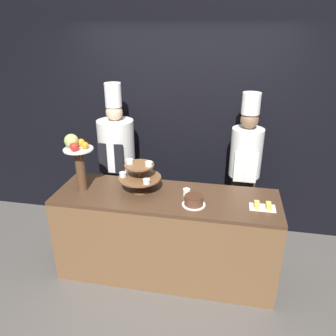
{
  "coord_description": "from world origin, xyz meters",
  "views": [
    {
      "loc": [
        0.55,
        -2.41,
        2.44
      ],
      "look_at": [
        0.0,
        0.44,
        1.17
      ],
      "focal_mm": 35.0,
      "sensor_mm": 36.0,
      "label": 1
    }
  ],
  "objects_px": {
    "fruit_pedestal": "(78,156)",
    "cake_square_tray": "(263,206)",
    "tiered_stand": "(140,175)",
    "chef_left": "(117,158)",
    "cake_round": "(194,201)",
    "chef_center_left": "(245,165)",
    "cup_white": "(187,192)"
  },
  "relations": [
    {
      "from": "fruit_pedestal",
      "to": "chef_left",
      "type": "bearing_deg",
      "value": 78.07
    },
    {
      "from": "chef_left",
      "to": "tiered_stand",
      "type": "bearing_deg",
      "value": -53.62
    },
    {
      "from": "cake_round",
      "to": "chef_center_left",
      "type": "bearing_deg",
      "value": 59.3
    },
    {
      "from": "cup_white",
      "to": "chef_left",
      "type": "distance_m",
      "value": 1.11
    },
    {
      "from": "fruit_pedestal",
      "to": "cake_round",
      "type": "bearing_deg",
      "value": -5.02
    },
    {
      "from": "cake_square_tray",
      "to": "chef_center_left",
      "type": "height_order",
      "value": "chef_center_left"
    },
    {
      "from": "cup_white",
      "to": "tiered_stand",
      "type": "bearing_deg",
      "value": 178.64
    },
    {
      "from": "chef_center_left",
      "to": "cake_square_tray",
      "type": "bearing_deg",
      "value": -78.34
    },
    {
      "from": "cake_square_tray",
      "to": "chef_center_left",
      "type": "xyz_separation_m",
      "value": [
        -0.15,
        0.73,
        0.08
      ]
    },
    {
      "from": "tiered_stand",
      "to": "chef_left",
      "type": "relative_size",
      "value": 0.23
    },
    {
      "from": "cup_white",
      "to": "chef_center_left",
      "type": "height_order",
      "value": "chef_center_left"
    },
    {
      "from": "cake_round",
      "to": "cup_white",
      "type": "distance_m",
      "value": 0.2
    },
    {
      "from": "cake_round",
      "to": "chef_center_left",
      "type": "height_order",
      "value": "chef_center_left"
    },
    {
      "from": "chef_center_left",
      "to": "tiered_stand",
      "type": "bearing_deg",
      "value": -149.63
    },
    {
      "from": "fruit_pedestal",
      "to": "cake_square_tray",
      "type": "height_order",
      "value": "fruit_pedestal"
    },
    {
      "from": "cup_white",
      "to": "chef_center_left",
      "type": "bearing_deg",
      "value": 47.68
    },
    {
      "from": "chef_center_left",
      "to": "cup_white",
      "type": "bearing_deg",
      "value": -132.32
    },
    {
      "from": "cup_white",
      "to": "fruit_pedestal",
      "type": "bearing_deg",
      "value": -176.0
    },
    {
      "from": "tiered_stand",
      "to": "cake_square_tray",
      "type": "relative_size",
      "value": 1.83
    },
    {
      "from": "fruit_pedestal",
      "to": "tiered_stand",
      "type": "bearing_deg",
      "value": 8.22
    },
    {
      "from": "tiered_stand",
      "to": "cake_round",
      "type": "relative_size",
      "value": 1.95
    },
    {
      "from": "tiered_stand",
      "to": "fruit_pedestal",
      "type": "relative_size",
      "value": 0.74
    },
    {
      "from": "cup_white",
      "to": "cake_square_tray",
      "type": "xyz_separation_m",
      "value": [
        0.71,
        -0.11,
        -0.02
      ]
    },
    {
      "from": "cake_square_tray",
      "to": "fruit_pedestal",
      "type": "bearing_deg",
      "value": 178.85
    },
    {
      "from": "tiered_stand",
      "to": "cup_white",
      "type": "bearing_deg",
      "value": -1.36
    },
    {
      "from": "cup_white",
      "to": "chef_left",
      "type": "bearing_deg",
      "value": 146.11
    },
    {
      "from": "cake_square_tray",
      "to": "cake_round",
      "type": "bearing_deg",
      "value": -173.93
    },
    {
      "from": "cup_white",
      "to": "chef_left",
      "type": "height_order",
      "value": "chef_left"
    },
    {
      "from": "fruit_pedestal",
      "to": "cake_square_tray",
      "type": "distance_m",
      "value": 1.81
    },
    {
      "from": "fruit_pedestal",
      "to": "cup_white",
      "type": "bearing_deg",
      "value": 4.0
    },
    {
      "from": "cake_round",
      "to": "chef_center_left",
      "type": "distance_m",
      "value": 0.92
    },
    {
      "from": "fruit_pedestal",
      "to": "chef_center_left",
      "type": "xyz_separation_m",
      "value": [
        1.62,
        0.69,
        -0.26
      ]
    }
  ]
}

